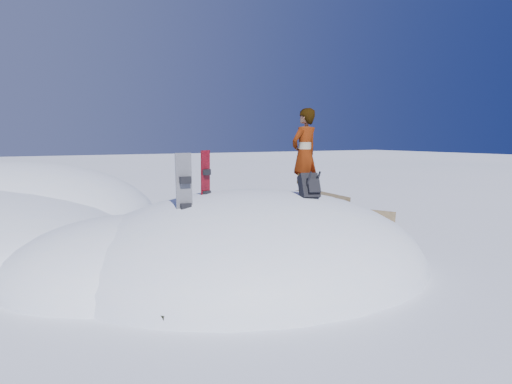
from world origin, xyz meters
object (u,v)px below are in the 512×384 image
backpack (310,186)px  snowboard_dark (185,197)px  snowboard_red (206,185)px  person (305,154)px

backpack → snowboard_dark: bearing=-175.9°
snowboard_red → person: 2.68m
snowboard_dark → backpack: size_ratio=2.72×
snowboard_dark → person: 3.57m
snowboard_red → snowboard_dark: size_ratio=0.90×
snowboard_red → person: (2.59, 0.47, 0.52)m
snowboard_red → backpack: (1.55, -1.14, 0.00)m
snowboard_red → snowboard_dark: (-0.72, -0.74, -0.09)m
snowboard_dark → backpack: 2.30m
snowboard_dark → person: size_ratio=0.75×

